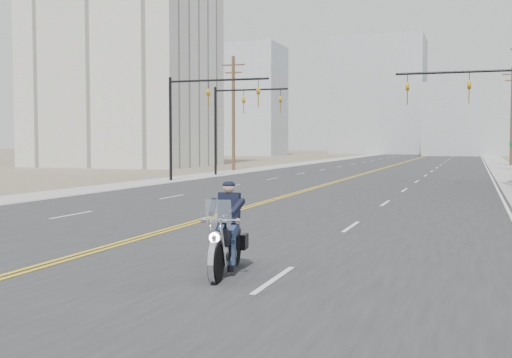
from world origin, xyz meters
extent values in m
cube|color=#303033|center=(0.00, 70.00, 0.01)|extent=(20.00, 200.00, 0.01)
cube|color=#A5A5A0|center=(-11.50, 70.00, 0.01)|extent=(3.00, 200.00, 0.01)
cube|color=#A5A5A0|center=(11.50, 70.00, 0.01)|extent=(3.00, 200.00, 0.01)
cylinder|color=black|center=(-11.00, 32.00, 3.50)|extent=(0.20, 0.20, 7.00)
cylinder|color=black|center=(-7.50, 32.00, 6.70)|extent=(7.00, 0.14, 0.14)
imported|color=#BF8C0C|center=(-8.20, 32.00, 6.05)|extent=(0.21, 0.26, 1.30)
imported|color=#BF8C0C|center=(-4.70, 32.00, 6.05)|extent=(0.21, 0.26, 1.30)
cylinder|color=black|center=(7.50, 32.00, 6.70)|extent=(7.00, 0.14, 0.14)
imported|color=#BF8C0C|center=(8.20, 32.00, 6.05)|extent=(0.21, 0.26, 1.30)
imported|color=#BF8C0C|center=(4.70, 32.00, 6.05)|extent=(0.21, 0.26, 1.30)
cylinder|color=black|center=(-11.00, 40.00, 3.50)|extent=(0.20, 0.20, 7.00)
cylinder|color=black|center=(-8.00, 40.00, 6.70)|extent=(6.00, 0.14, 0.14)
imported|color=#BF8C0C|center=(-8.60, 40.00, 6.05)|extent=(0.21, 0.26, 1.30)
imported|color=#BF8C0C|center=(-5.60, 40.00, 6.05)|extent=(0.21, 0.26, 1.30)
cylinder|color=brown|center=(12.50, 70.00, 5.50)|extent=(0.30, 0.30, 11.00)
cylinder|color=brown|center=(-12.50, 48.00, 5.25)|extent=(0.30, 0.30, 10.50)
cube|color=brown|center=(-12.50, 48.00, 9.70)|extent=(2.20, 0.12, 0.12)
cube|color=brown|center=(-12.50, 48.00, 9.00)|extent=(1.60, 0.12, 0.12)
cube|color=silver|center=(-28.00, 55.00, 15.00)|extent=(18.00, 14.00, 30.00)
cube|color=#B7BCC6|center=(-35.00, 115.00, 11.00)|extent=(14.00, 12.00, 22.00)
cube|color=#ADB2B7|center=(8.00, 125.00, 7.00)|extent=(18.00, 14.00, 14.00)
cube|color=#ADB2B7|center=(-12.00, 140.00, 13.00)|extent=(20.00, 15.00, 26.00)
cube|color=#ADB2B7|center=(-50.00, 130.00, 8.00)|extent=(12.00, 12.00, 16.00)
camera|label=1|loc=(8.51, -7.40, 2.61)|focal=45.00mm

